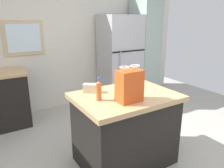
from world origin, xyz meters
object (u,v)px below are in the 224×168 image
(refrigerator, at_px, (120,59))
(bottle, at_px, (99,90))
(kitchen_island, at_px, (125,129))
(small_box, at_px, (91,88))
(ear_defenders, at_px, (128,88))
(shopping_bag, at_px, (129,86))
(tall_cabinet, at_px, (144,50))

(refrigerator, distance_m, bottle, 2.36)
(kitchen_island, height_order, small_box, small_box)
(bottle, distance_m, ear_defenders, 0.50)
(shopping_bag, bearing_deg, bottle, 143.63)
(shopping_bag, bearing_deg, small_box, 114.51)
(tall_cabinet, xyz_separation_m, bottle, (-2.12, -1.83, -0.05))
(refrigerator, bearing_deg, bottle, -129.02)
(tall_cabinet, bearing_deg, kitchen_island, -134.12)
(kitchen_island, distance_m, tall_cabinet, 2.62)
(bottle, height_order, ear_defenders, bottle)
(shopping_bag, relative_size, bottle, 1.54)
(shopping_bag, xyz_separation_m, small_box, (-0.22, 0.48, -0.12))
(refrigerator, bearing_deg, ear_defenders, -120.47)
(tall_cabinet, bearing_deg, shopping_bag, -132.65)
(shopping_bag, bearing_deg, ear_defenders, 55.42)
(refrigerator, relative_size, ear_defenders, 8.64)
(shopping_bag, bearing_deg, kitchen_island, 65.31)
(kitchen_island, bearing_deg, small_box, 137.15)
(small_box, bearing_deg, bottle, -98.91)
(shopping_bag, height_order, ear_defenders, shopping_bag)
(small_box, xyz_separation_m, bottle, (-0.04, -0.28, 0.06))
(tall_cabinet, xyz_separation_m, small_box, (-2.08, -1.55, -0.11))
(small_box, bearing_deg, tall_cabinet, 36.64)
(ear_defenders, bearing_deg, tall_cabinet, 46.05)
(tall_cabinet, relative_size, bottle, 8.40)
(tall_cabinet, relative_size, shopping_bag, 5.46)
(shopping_bag, distance_m, ear_defenders, 0.41)
(refrigerator, height_order, shopping_bag, refrigerator)
(refrigerator, xyz_separation_m, bottle, (-1.48, -1.83, 0.10))
(refrigerator, bearing_deg, shopping_bag, -121.13)
(kitchen_island, bearing_deg, refrigerator, 58.23)
(ear_defenders, bearing_deg, small_box, 159.77)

